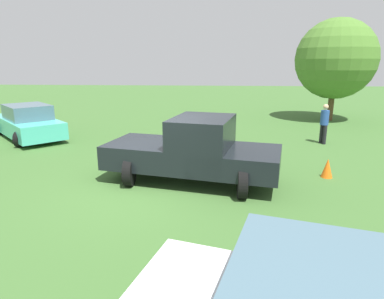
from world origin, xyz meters
TOP-DOWN VIEW (x-y plane):
  - ground_plane at (0.00, 0.00)m, footprint 80.00×80.00m
  - pickup_truck at (0.60, -1.11)m, footprint 2.96×4.97m
  - sedan_near at (5.50, 6.48)m, footprint 4.47×4.52m
  - person_bystander at (5.36, -5.96)m, footprint 0.42×0.42m
  - tree_back_right at (11.12, -8.09)m, footprint 4.31×4.31m
  - traffic_cone at (1.20, -4.82)m, footprint 0.32×0.32m

SIDE VIEW (x-z plane):
  - ground_plane at x=0.00m, z-range 0.00..0.00m
  - traffic_cone at x=1.20m, z-range 0.00..0.55m
  - sedan_near at x=5.50m, z-range -0.06..1.40m
  - person_bystander at x=5.36m, z-range 0.09..1.70m
  - pickup_truck at x=0.60m, z-range 0.02..1.82m
  - tree_back_right at x=11.12m, z-range 0.60..6.13m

